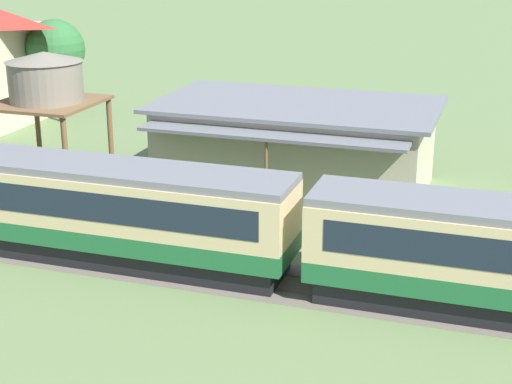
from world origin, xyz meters
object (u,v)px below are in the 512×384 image
station_building (297,145)px  yard_tree_1 (55,49)px  water_tower (46,81)px  passenger_train (72,203)px

station_building → yard_tree_1: (-19.96, 9.25, 2.76)m
station_building → yard_tree_1: size_ratio=2.01×
station_building → water_tower: bearing=-163.5°
passenger_train → water_tower: (-5.92, 7.82, 3.35)m
passenger_train → water_tower: size_ratio=14.13×
water_tower → yard_tree_1: bearing=120.4°
water_tower → passenger_train: bearing=-52.9°
passenger_train → station_building: (6.48, 11.48, 0.05)m
station_building → passenger_train: bearing=-119.4°
station_building → water_tower: size_ratio=2.02×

